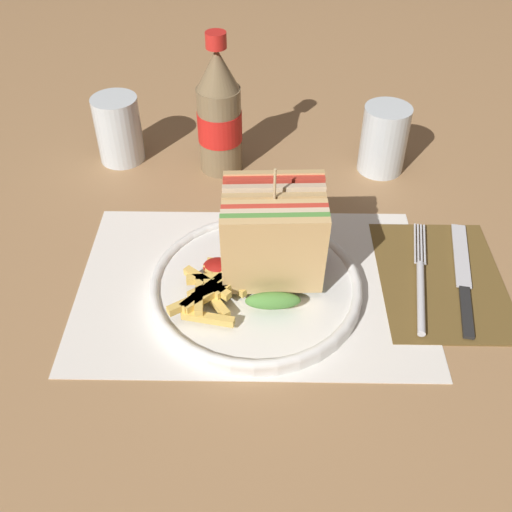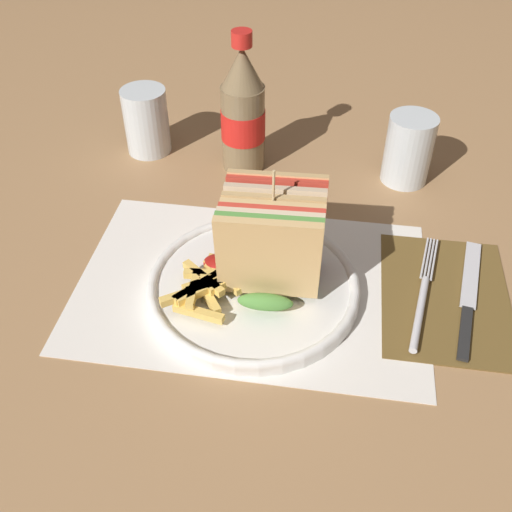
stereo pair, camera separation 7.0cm
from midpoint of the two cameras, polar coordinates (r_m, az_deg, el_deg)
ground_plane at (r=0.73m, az=4.34°, el=-2.35°), size 4.00×4.00×0.00m
placemat at (r=0.72m, az=2.37°, el=-2.83°), size 0.42×0.28×0.00m
plate_main at (r=0.71m, az=2.60°, el=-3.00°), size 0.25×0.25×0.02m
club_sandwich at (r=0.67m, az=4.35°, el=1.36°), size 0.12×0.12×0.15m
fries_pile at (r=0.68m, az=-1.83°, el=-3.00°), size 0.09×0.10×0.02m
ketchup_blob at (r=0.71m, az=-0.85°, el=-0.78°), size 0.04×0.03×0.01m
napkin at (r=0.75m, az=20.16°, el=-3.73°), size 0.15×0.21×0.00m
fork at (r=0.73m, az=18.21°, el=-4.21°), size 0.05×0.19×0.01m
knife at (r=0.75m, az=22.14°, el=-3.81°), size 0.05×0.20×0.00m
coke_bottle_near at (r=0.88m, az=1.09°, el=13.41°), size 0.06×0.06×0.21m
glass_near at (r=0.91m, az=16.45°, el=9.27°), size 0.07×0.07×0.10m
glass_far at (r=0.95m, az=-8.24°, el=12.17°), size 0.07×0.07×0.10m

